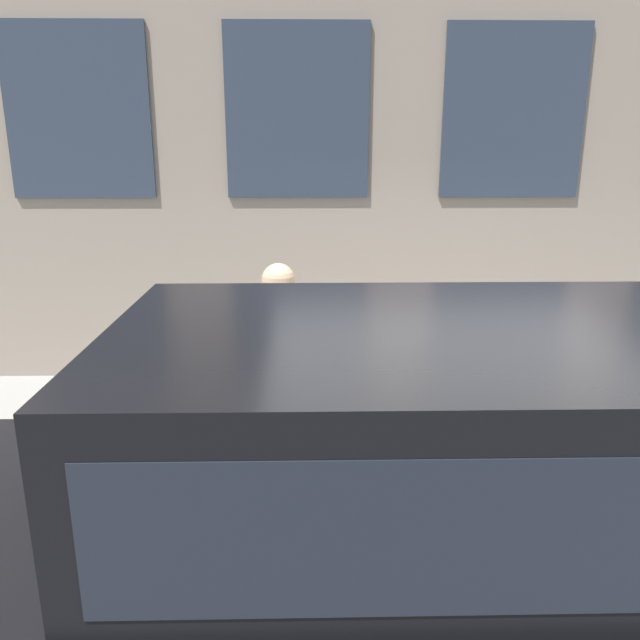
% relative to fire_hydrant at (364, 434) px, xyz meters
% --- Properties ---
extents(ground_plane, '(80.00, 80.00, 0.00)m').
position_rel_fire_hydrant_xyz_m(ground_plane, '(-0.40, -0.59, -0.58)').
color(ground_plane, '#514F4C').
extents(sidewalk, '(2.80, 60.00, 0.14)m').
position_rel_fire_hydrant_xyz_m(sidewalk, '(1.00, -0.59, -0.51)').
color(sidewalk, gray).
rests_on(sidewalk, ground_plane).
extents(fire_hydrant, '(0.33, 0.44, 0.85)m').
position_rel_fire_hydrant_xyz_m(fire_hydrant, '(0.00, 0.00, 0.00)').
color(fire_hydrant, red).
rests_on(fire_hydrant, sidewalk).
extents(person, '(0.39, 0.26, 1.59)m').
position_rel_fire_hydrant_xyz_m(person, '(0.52, 0.62, 0.52)').
color(person, '#232328').
rests_on(person, sidewalk).
extents(parked_truck_black_near, '(1.95, 5.18, 1.87)m').
position_rel_fire_hydrant_xyz_m(parked_truck_black_near, '(-1.63, -0.31, 0.51)').
color(parked_truck_black_near, black).
rests_on(parked_truck_black_near, ground_plane).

